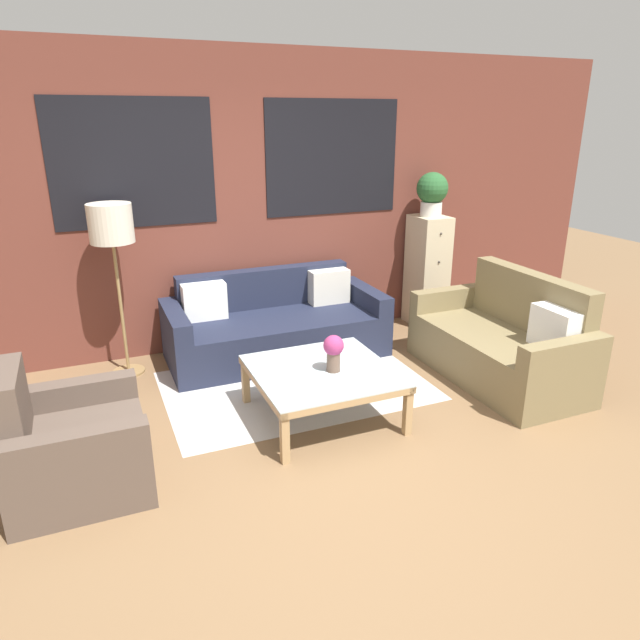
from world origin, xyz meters
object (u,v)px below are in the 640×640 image
(armchair_corner, at_px, (72,448))
(coffee_table, at_px, (322,376))
(couch_dark, at_px, (275,327))
(potted_plant, at_px, (432,192))
(settee_vintage, at_px, (503,345))
(drawer_cabinet, at_px, (427,271))
(floor_lamp, at_px, (112,231))
(flower_vase, at_px, (334,350))

(armchair_corner, height_order, coffee_table, armchair_corner)
(couch_dark, relative_size, potted_plant, 4.52)
(armchair_corner, bearing_deg, settee_vintage, 4.22)
(drawer_cabinet, bearing_deg, settee_vintage, -96.02)
(coffee_table, height_order, floor_lamp, floor_lamp)
(settee_vintage, bearing_deg, armchair_corner, -175.78)
(coffee_table, bearing_deg, potted_plant, 38.85)
(coffee_table, distance_m, flower_vase, 0.23)
(settee_vintage, height_order, drawer_cabinet, drawer_cabinet)
(couch_dark, distance_m, coffee_table, 1.33)
(drawer_cabinet, distance_m, flower_vase, 2.41)
(couch_dark, bearing_deg, coffee_table, -93.05)
(armchair_corner, height_order, potted_plant, potted_plant)
(armchair_corner, xyz_separation_m, potted_plant, (3.64, 1.73, 1.17))
(couch_dark, relative_size, floor_lamp, 1.35)
(couch_dark, height_order, coffee_table, couch_dark)
(settee_vintage, bearing_deg, drawer_cabinet, 83.98)
(couch_dark, xyz_separation_m, coffee_table, (-0.07, -1.32, 0.07))
(settee_vintage, distance_m, potted_plant, 1.87)
(drawer_cabinet, xyz_separation_m, potted_plant, (0.00, 0.00, 0.85))
(potted_plant, bearing_deg, drawer_cabinet, -90.00)
(couch_dark, xyz_separation_m, armchair_corner, (-1.82, -1.53, -0.00))
(couch_dark, relative_size, coffee_table, 2.02)
(floor_lamp, bearing_deg, settee_vintage, -24.53)
(armchair_corner, distance_m, floor_lamp, 1.98)
(floor_lamp, distance_m, potted_plant, 3.19)
(coffee_table, relative_size, flower_vase, 3.61)
(couch_dark, xyz_separation_m, settee_vintage, (1.66, -1.27, 0.03))
(armchair_corner, relative_size, drawer_cabinet, 0.70)
(drawer_cabinet, distance_m, potted_plant, 0.85)
(potted_plant, bearing_deg, armchair_corner, -154.59)
(settee_vintage, distance_m, armchair_corner, 3.50)
(coffee_table, height_order, drawer_cabinet, drawer_cabinet)
(armchair_corner, height_order, flower_vase, armchair_corner)
(coffee_table, height_order, potted_plant, potted_plant)
(couch_dark, bearing_deg, armchair_corner, -139.99)
(couch_dark, distance_m, drawer_cabinet, 1.86)
(settee_vintage, relative_size, drawer_cabinet, 1.36)
(armchair_corner, distance_m, drawer_cabinet, 4.05)
(floor_lamp, bearing_deg, drawer_cabinet, 1.63)
(potted_plant, relative_size, flower_vase, 1.61)
(coffee_table, bearing_deg, armchair_corner, -173.24)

